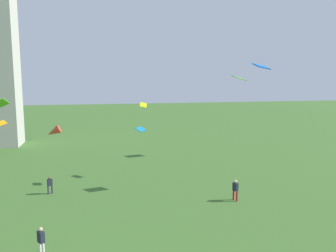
# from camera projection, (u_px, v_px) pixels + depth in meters

# --- Properties ---
(person_0) EXTENTS (0.48, 0.41, 1.60)m
(person_0) POSITION_uv_depth(u_px,v_px,m) (50.00, 184.00, 31.84)
(person_0) COLOR #2D3338
(person_0) RESTS_ON ground_plane
(person_1) EXTENTS (0.50, 0.54, 1.81)m
(person_1) POSITION_uv_depth(u_px,v_px,m) (41.00, 240.00, 20.80)
(person_1) COLOR silver
(person_1) RESTS_ON ground_plane
(person_2) EXTENTS (0.43, 0.54, 1.82)m
(person_2) POSITION_uv_depth(u_px,v_px,m) (235.00, 189.00, 30.11)
(person_2) COLOR red
(person_2) RESTS_ON ground_plane
(kite_flying_0) EXTENTS (1.94, 1.67, 0.79)m
(kite_flying_0) POSITION_uv_depth(u_px,v_px,m) (239.00, 78.00, 46.54)
(kite_flying_0) COLOR #64CC30
(kite_flying_1) EXTENTS (1.24, 1.57, 1.09)m
(kite_flying_1) POSITION_uv_depth(u_px,v_px,m) (1.00, 103.00, 33.44)
(kite_flying_1) COLOR #54B718
(kite_flying_2) EXTENTS (0.85, 0.98, 0.55)m
(kite_flying_2) POSITION_uv_depth(u_px,v_px,m) (143.00, 105.00, 34.58)
(kite_flying_2) COLOR #D2DE13
(kite_flying_3) EXTENTS (1.16, 1.27, 0.43)m
(kite_flying_3) POSITION_uv_depth(u_px,v_px,m) (141.00, 129.00, 37.21)
(kite_flying_3) COLOR #198FD2
(kite_flying_4) EXTENTS (1.29, 0.78, 1.14)m
(kite_flying_4) POSITION_uv_depth(u_px,v_px,m) (54.00, 132.00, 28.62)
(kite_flying_4) COLOR #C73D25
(kite_flying_5) EXTENTS (1.71, 1.43, 0.63)m
(kite_flying_5) POSITION_uv_depth(u_px,v_px,m) (261.00, 66.00, 32.83)
(kite_flying_5) COLOR blue
(kite_flying_6) EXTENTS (1.22, 1.17, 0.61)m
(kite_flying_6) POSITION_uv_depth(u_px,v_px,m) (2.00, 123.00, 40.65)
(kite_flying_6) COLOR orange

